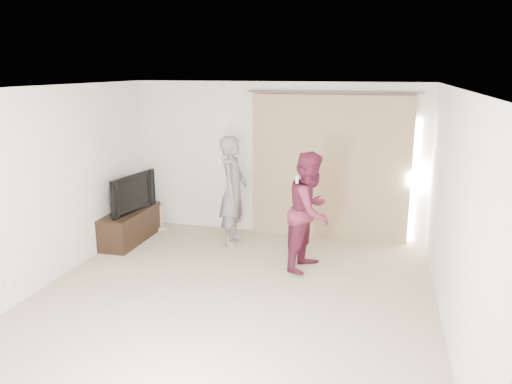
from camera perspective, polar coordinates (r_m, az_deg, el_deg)
floor at (r=6.38m, az=-2.93°, el=-12.22°), size 5.50×5.50×0.00m
wall_back at (r=8.52m, az=2.45°, el=3.74°), size 5.00×0.04×2.60m
wall_left at (r=7.06m, az=-22.83°, el=0.50°), size 0.04×5.50×2.60m
ceiling at (r=5.73m, az=-3.26°, el=11.82°), size 5.00×5.50×0.01m
curtain at (r=8.33m, az=8.50°, el=2.69°), size 2.80×0.11×2.46m
tv_console at (r=8.58m, az=-14.14°, el=-3.76°), size 0.47×1.35×0.52m
tv at (r=8.43m, az=-14.37°, el=-0.05°), size 0.32×1.09×0.62m
scratching_post at (r=9.13m, az=-11.12°, el=-3.06°), size 0.33×0.33×0.44m
person_man at (r=8.03m, az=-2.61°, el=0.11°), size 0.43×0.65×1.78m
person_woman at (r=7.08m, az=6.21°, el=-2.20°), size 0.84×0.96×1.70m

